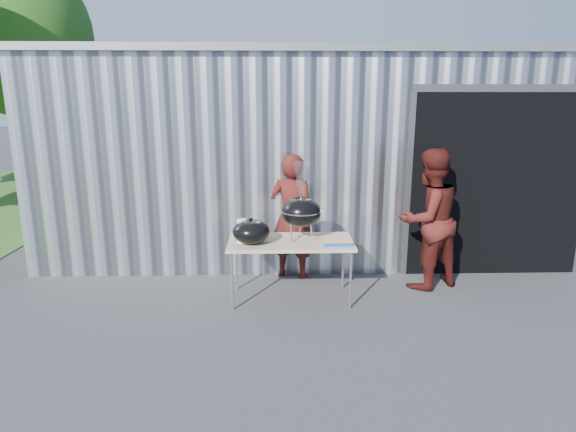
{
  "coord_description": "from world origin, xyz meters",
  "views": [
    {
      "loc": [
        0.26,
        -4.71,
        2.41
      ],
      "look_at": [
        0.41,
        0.88,
        1.05
      ],
      "focal_mm": 30.0,
      "sensor_mm": 36.0,
      "label": 1
    }
  ],
  "objects_px": {
    "kettle_grill": "(301,207)",
    "person_cook": "(292,216)",
    "folding_table": "(291,244)",
    "person_bystander": "(428,219)"
  },
  "relations": [
    {
      "from": "kettle_grill",
      "to": "person_cook",
      "type": "height_order",
      "value": "person_cook"
    },
    {
      "from": "kettle_grill",
      "to": "person_cook",
      "type": "bearing_deg",
      "value": 96.18
    },
    {
      "from": "folding_table",
      "to": "person_bystander",
      "type": "relative_size",
      "value": 0.83
    },
    {
      "from": "folding_table",
      "to": "person_cook",
      "type": "relative_size",
      "value": 0.87
    },
    {
      "from": "kettle_grill",
      "to": "person_bystander",
      "type": "bearing_deg",
      "value": 11.88
    },
    {
      "from": "folding_table",
      "to": "person_cook",
      "type": "distance_m",
      "value": 0.8
    },
    {
      "from": "kettle_grill",
      "to": "person_bystander",
      "type": "relative_size",
      "value": 0.52
    },
    {
      "from": "folding_table",
      "to": "person_bystander",
      "type": "distance_m",
      "value": 1.83
    },
    {
      "from": "person_cook",
      "to": "person_bystander",
      "type": "height_order",
      "value": "person_bystander"
    },
    {
      "from": "folding_table",
      "to": "person_cook",
      "type": "bearing_deg",
      "value": 86.78
    }
  ]
}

